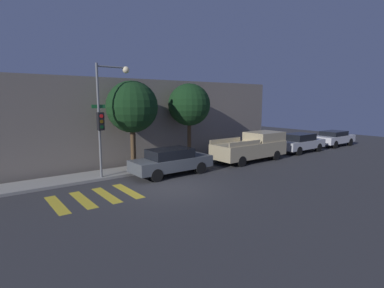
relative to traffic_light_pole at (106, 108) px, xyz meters
name	(u,v)px	position (x,y,z in m)	size (l,w,h in m)	color
ground_plane	(170,188)	(1.64, -3.37, -3.69)	(60.00, 60.00, 0.00)	#333335
sidewalk	(131,170)	(1.64, 0.77, -3.62)	(26.00, 1.89, 0.14)	gray
building_row	(102,121)	(1.64, 5.12, -0.99)	(26.00, 6.00, 5.41)	slate
crosswalk	(95,197)	(-1.64, -2.57, -3.69)	(3.48, 2.60, 0.00)	gold
traffic_light_pole	(106,108)	(0.00, 0.00, 0.00)	(2.09, 0.56, 5.93)	slate
sedan_near_corner	(171,161)	(3.10, -1.27, -2.92)	(4.58, 1.74, 1.47)	#4C5156
pickup_truck	(252,147)	(9.70, -1.27, -2.74)	(5.50, 2.05, 1.89)	tan
sedan_middle	(300,142)	(15.29, -1.27, -2.92)	(4.44, 1.85, 1.48)	#B7BABF
sedan_far_end	(334,138)	(20.61, -1.27, -2.96)	(4.31, 1.82, 1.36)	silver
tree_near_corner	(132,107)	(1.85, 0.81, 0.01)	(2.93, 2.93, 5.20)	#4C3823
tree_midblock	(189,105)	(5.89, 0.81, 0.10)	(2.73, 2.73, 5.17)	#4C3823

